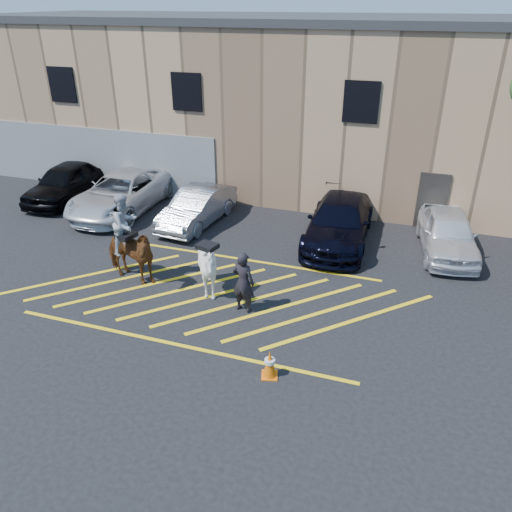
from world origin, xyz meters
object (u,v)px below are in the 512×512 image
(mounted_bay, at_px, (128,247))
(saddled_white, at_px, (208,268))
(car_black_suv, at_px, (65,182))
(traffic_cone, at_px, (270,364))
(car_white_suv, at_px, (448,233))
(car_blue_suv, at_px, (339,221))
(handler, at_px, (243,282))
(car_white_pickup, at_px, (122,193))
(car_silver_sedan, at_px, (197,207))

(mounted_bay, bearing_deg, saddled_white, 0.16)
(car_black_suv, distance_m, saddled_white, 10.65)
(mounted_bay, height_order, traffic_cone, mounted_bay)
(car_white_suv, relative_size, saddled_white, 2.21)
(car_blue_suv, height_order, mounted_bay, mounted_bay)
(car_black_suv, bearing_deg, traffic_cone, -38.39)
(car_blue_suv, bearing_deg, mounted_bay, -140.75)
(car_black_suv, bearing_deg, handler, -32.94)
(saddled_white, bearing_deg, car_blue_suv, 58.75)
(car_black_suv, relative_size, car_white_pickup, 0.83)
(car_black_suv, xyz_separation_m, car_blue_suv, (12.17, -0.48, -0.02))
(car_silver_sedan, distance_m, traffic_cone, 9.40)
(car_silver_sedan, bearing_deg, saddled_white, -56.60)
(car_white_pickup, bearing_deg, handler, -37.78)
(saddled_white, distance_m, traffic_cone, 4.09)
(handler, height_order, traffic_cone, handler)
(handler, bearing_deg, car_white_suv, -125.66)
(mounted_bay, xyz_separation_m, saddled_white, (2.66, 0.01, -0.26))
(car_blue_suv, xyz_separation_m, handler, (-1.75, -5.44, 0.15))
(handler, bearing_deg, car_silver_sedan, -45.99)
(car_white_suv, xyz_separation_m, saddled_white, (-6.75, -5.24, 0.18))
(handler, bearing_deg, traffic_cone, 130.01)
(car_blue_suv, distance_m, traffic_cone, 7.91)
(car_white_pickup, distance_m, handler, 9.22)
(handler, bearing_deg, mounted_bay, 1.38)
(car_black_suv, bearing_deg, saddled_white, -34.09)
(car_white_suv, xyz_separation_m, mounted_bay, (-9.41, -5.25, 0.43))
(car_black_suv, distance_m, car_white_suv, 15.90)
(mounted_bay, bearing_deg, car_white_suv, 29.16)
(car_blue_suv, height_order, traffic_cone, car_blue_suv)
(car_silver_sedan, height_order, car_blue_suv, car_blue_suv)
(mounted_bay, distance_m, saddled_white, 2.68)
(car_white_pickup, distance_m, mounted_bay, 6.14)
(car_blue_suv, relative_size, traffic_cone, 7.27)
(mounted_bay, bearing_deg, handler, -6.75)
(car_black_suv, bearing_deg, mounted_bay, -43.38)
(car_white_pickup, height_order, car_white_suv, car_white_pickup)
(car_silver_sedan, xyz_separation_m, car_white_suv, (9.29, 0.45, 0.05))
(car_white_pickup, bearing_deg, car_black_suv, 172.07)
(traffic_cone, bearing_deg, car_blue_suv, 88.43)
(handler, relative_size, mounted_bay, 0.63)
(saddled_white, bearing_deg, traffic_cone, -46.39)
(handler, bearing_deg, car_white_pickup, -28.79)
(car_white_pickup, height_order, mounted_bay, mounted_bay)
(car_black_suv, bearing_deg, car_white_pickup, -10.44)
(car_white_suv, bearing_deg, car_white_pickup, 172.96)
(car_blue_suv, distance_m, car_white_suv, 3.74)
(car_black_suv, relative_size, car_blue_suv, 0.87)
(car_silver_sedan, relative_size, handler, 2.29)
(car_white_pickup, xyz_separation_m, car_silver_sedan, (3.56, -0.27, -0.08))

